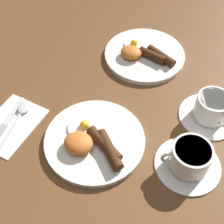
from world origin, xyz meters
TOP-DOWN VIEW (x-y plane):
  - ground_plane at (0.00, 0.00)m, footprint 3.00×3.00m
  - breakfast_plate_near at (0.00, -0.01)m, footprint 0.26×0.26m
  - breakfast_plate_far at (0.01, 0.36)m, footprint 0.26×0.26m
  - teacup_near at (0.24, 0.02)m, footprint 0.16×0.16m
  - teacup_far at (0.25, 0.19)m, footprint 0.16×0.16m
  - napkin at (-0.23, -0.04)m, footprint 0.15×0.19m
  - knife at (-0.24, -0.05)m, footprint 0.03×0.18m
  - spoon at (-0.22, 0.01)m, footprint 0.04×0.17m

SIDE VIEW (x-z plane):
  - ground_plane at x=0.00m, z-range 0.00..0.00m
  - napkin at x=-0.23m, z-range 0.00..0.01m
  - knife at x=-0.24m, z-range 0.00..0.01m
  - spoon at x=-0.22m, z-range 0.00..0.01m
  - breakfast_plate_far at x=0.01m, z-range -0.01..0.03m
  - breakfast_plate_near at x=0.00m, z-range -0.01..0.04m
  - teacup_near at x=0.24m, z-range 0.00..0.07m
  - teacup_far at x=0.25m, z-range -0.01..0.07m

